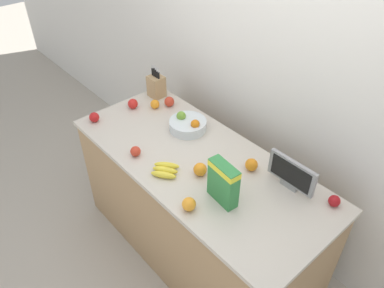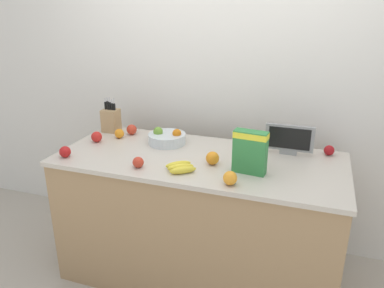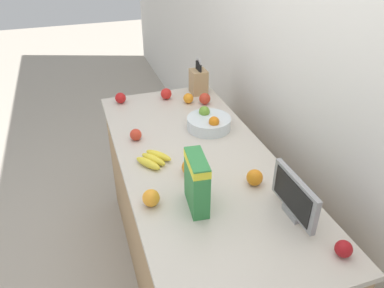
# 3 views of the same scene
# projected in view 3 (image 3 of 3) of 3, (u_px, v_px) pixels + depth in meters

# --- Properties ---
(ground_plane) EXTENTS (14.00, 14.00, 0.00)m
(ground_plane) POSITION_uv_depth(u_px,v_px,m) (197.00, 273.00, 2.51)
(ground_plane) COLOR #B2A899
(wall_back) EXTENTS (9.00, 0.06, 2.60)m
(wall_back) POSITION_uv_depth(u_px,v_px,m) (309.00, 81.00, 1.99)
(wall_back) COLOR silver
(wall_back) RESTS_ON ground_plane
(counter) EXTENTS (1.88, 0.82, 0.93)m
(counter) POSITION_uv_depth(u_px,v_px,m) (197.00, 222.00, 2.27)
(counter) COLOR tan
(counter) RESTS_ON ground_plane
(knife_block) EXTENTS (0.12, 0.11, 0.27)m
(knife_block) POSITION_uv_depth(u_px,v_px,m) (198.00, 81.00, 2.72)
(knife_block) COLOR tan
(knife_block) RESTS_ON counter
(small_monitor) EXTENTS (0.32, 0.03, 0.20)m
(small_monitor) POSITION_uv_depth(u_px,v_px,m) (294.00, 196.00, 1.59)
(small_monitor) COLOR gray
(small_monitor) RESTS_ON counter
(cereal_box) EXTENTS (0.21, 0.10, 0.26)m
(cereal_box) POSITION_uv_depth(u_px,v_px,m) (197.00, 180.00, 1.63)
(cereal_box) COLOR #338442
(cereal_box) RESTS_ON counter
(fruit_bowl) EXTENTS (0.27, 0.27, 0.12)m
(fruit_bowl) POSITION_uv_depth(u_px,v_px,m) (209.00, 122.00, 2.29)
(fruit_bowl) COLOR silver
(fruit_bowl) RESTS_ON counter
(banana_bunch) EXTENTS (0.21, 0.20, 0.04)m
(banana_bunch) POSITION_uv_depth(u_px,v_px,m) (153.00, 159.00, 1.99)
(banana_bunch) COLOR yellow
(banana_bunch) RESTS_ON counter
(apple_near_bananas) EXTENTS (0.08, 0.08, 0.08)m
(apple_near_bananas) POSITION_uv_depth(u_px,v_px,m) (166.00, 94.00, 2.66)
(apple_near_bananas) COLOR red
(apple_near_bananas) RESTS_ON counter
(apple_leftmost) EXTENTS (0.07, 0.07, 0.07)m
(apple_leftmost) POSITION_uv_depth(u_px,v_px,m) (136.00, 135.00, 2.18)
(apple_leftmost) COLOR red
(apple_leftmost) RESTS_ON counter
(apple_rightmost) EXTENTS (0.08, 0.08, 0.08)m
(apple_rightmost) POSITION_uv_depth(u_px,v_px,m) (205.00, 99.00, 2.59)
(apple_rightmost) COLOR red
(apple_rightmost) RESTS_ON counter
(apple_by_knife_block) EXTENTS (0.07, 0.07, 0.07)m
(apple_by_knife_block) POSITION_uv_depth(u_px,v_px,m) (120.00, 98.00, 2.60)
(apple_by_knife_block) COLOR red
(apple_by_knife_block) RESTS_ON counter
(apple_middle) EXTENTS (0.07, 0.07, 0.07)m
(apple_middle) POSITION_uv_depth(u_px,v_px,m) (344.00, 249.00, 1.44)
(apple_middle) COLOR #A31419
(apple_middle) RESTS_ON counter
(orange_near_bowl) EXTENTS (0.08, 0.08, 0.08)m
(orange_near_bowl) POSITION_uv_depth(u_px,v_px,m) (190.00, 167.00, 1.89)
(orange_near_bowl) COLOR orange
(orange_near_bowl) RESTS_ON counter
(orange_front_center) EXTENTS (0.08, 0.08, 0.08)m
(orange_front_center) POSITION_uv_depth(u_px,v_px,m) (255.00, 177.00, 1.82)
(orange_front_center) COLOR orange
(orange_front_center) RESTS_ON counter
(orange_back_center) EXTENTS (0.08, 0.08, 0.08)m
(orange_back_center) POSITION_uv_depth(u_px,v_px,m) (151.00, 198.00, 1.69)
(orange_back_center) COLOR orange
(orange_back_center) RESTS_ON counter
(orange_mid_left) EXTENTS (0.07, 0.07, 0.07)m
(orange_mid_left) POSITION_uv_depth(u_px,v_px,m) (188.00, 98.00, 2.60)
(orange_mid_left) COLOR orange
(orange_mid_left) RESTS_ON counter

